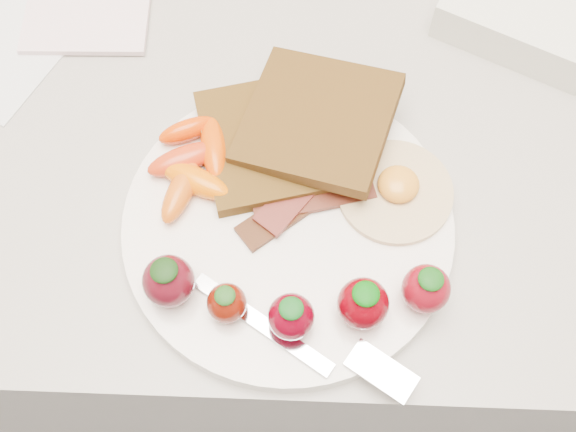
{
  "coord_description": "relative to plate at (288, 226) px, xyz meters",
  "views": [
    {
      "loc": [
        0.04,
        1.3,
        1.45
      ],
      "look_at": [
        0.03,
        1.54,
        0.93
      ],
      "focal_mm": 45.0,
      "sensor_mm": 36.0,
      "label": 1
    }
  ],
  "objects": [
    {
      "name": "baby_carrots",
      "position": [
        -0.08,
        0.04,
        0.02
      ],
      "size": [
        0.08,
        0.11,
        0.02
      ],
      "color": "red",
      "rests_on": "plate"
    },
    {
      "name": "toast_upper",
      "position": [
        0.02,
        0.08,
        0.03
      ],
      "size": [
        0.15,
        0.15,
        0.03
      ],
      "primitive_type": "cube",
      "rotation": [
        0.0,
        -0.1,
        -0.29
      ],
      "color": "black",
      "rests_on": "toast_lower"
    },
    {
      "name": "toast_lower",
      "position": [
        -0.01,
        0.07,
        0.02
      ],
      "size": [
        0.14,
        0.14,
        0.01
      ],
      "primitive_type": "cube",
      "rotation": [
        0.0,
        0.0,
        0.26
      ],
      "color": "black",
      "rests_on": "plate"
    },
    {
      "name": "paper_sheet",
      "position": [
        -0.28,
        0.23,
        -0.01
      ],
      "size": [
        0.25,
        0.28,
        0.0
      ],
      "primitive_type": "cube",
      "rotation": [
        0.0,
        0.0,
        -0.46
      ],
      "color": "silver",
      "rests_on": "counter"
    },
    {
      "name": "strawberries",
      "position": [
        0.01,
        -0.07,
        0.03
      ],
      "size": [
        0.23,
        0.06,
        0.05
      ],
      "color": "#4C0913",
      "rests_on": "plate"
    },
    {
      "name": "fork",
      "position": [
        0.02,
        -0.1,
        0.01
      ],
      "size": [
        0.17,
        0.1,
        0.0
      ],
      "color": "silver",
      "rests_on": "plate"
    },
    {
      "name": "bacon_strips",
      "position": [
        0.01,
        0.02,
        0.01
      ],
      "size": [
        0.12,
        0.11,
        0.01
      ],
      "color": "black",
      "rests_on": "plate"
    },
    {
      "name": "fried_egg",
      "position": [
        0.09,
        0.03,
        0.01
      ],
      "size": [
        0.12,
        0.12,
        0.02
      ],
      "color": "beige",
      "rests_on": "plate"
    },
    {
      "name": "plate",
      "position": [
        0.0,
        0.0,
        0.0
      ],
      "size": [
        0.27,
        0.27,
        0.02
      ],
      "primitive_type": "cylinder",
      "color": "white",
      "rests_on": "counter"
    },
    {
      "name": "counter",
      "position": [
        -0.03,
        0.16,
        -0.46
      ],
      "size": [
        2.0,
        0.6,
        0.9
      ],
      "primitive_type": "cube",
      "color": "gray",
      "rests_on": "ground"
    }
  ]
}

